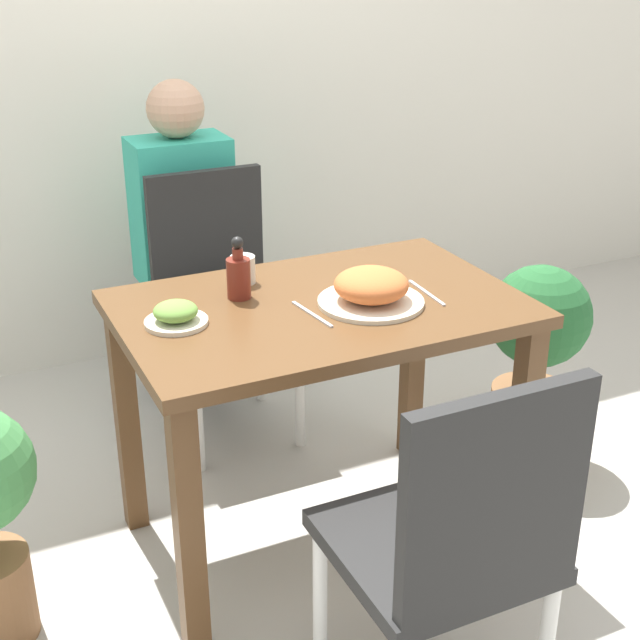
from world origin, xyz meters
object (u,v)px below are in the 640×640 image
object	(u,v)px
side_plate	(176,315)
person_figure	(184,244)
sauce_bottle	(238,275)
potted_plant_right	(536,351)
chair_far	(220,291)
food_plate	(371,289)
drink_cup	(243,270)
chair_near	(456,540)

from	to	relation	value
side_plate	person_figure	distance (m)	1.10
sauce_bottle	potted_plant_right	size ratio (longest dim) A/B	0.25
chair_far	potted_plant_right	distance (m)	1.07
sauce_bottle	potted_plant_right	world-z (taller)	sauce_bottle
food_plate	potted_plant_right	distance (m)	0.84
drink_cup	potted_plant_right	bearing A→B (deg)	-6.25
chair_near	person_figure	bearing A→B (deg)	-89.85
drink_cup	sauce_bottle	world-z (taller)	sauce_bottle
side_plate	potted_plant_right	distance (m)	1.27
side_plate	drink_cup	size ratio (longest dim) A/B	2.04
chair_far	person_figure	size ratio (longest dim) A/B	0.77
chair_near	side_plate	bearing A→B (deg)	-66.06
chair_far	food_plate	world-z (taller)	chair_far
chair_near	person_figure	world-z (taller)	person_figure
food_plate	person_figure	bearing A→B (deg)	98.26
person_figure	drink_cup	bearing A→B (deg)	-95.63
chair_far	drink_cup	xyz separation A→B (m)	(-0.10, -0.52, 0.27)
chair_far	food_plate	size ratio (longest dim) A/B	3.24
chair_far	potted_plant_right	size ratio (longest dim) A/B	1.34
food_plate	potted_plant_right	world-z (taller)	food_plate
drink_cup	sauce_bottle	distance (m)	0.11
side_plate	drink_cup	xyz separation A→B (m)	(0.25, 0.19, 0.01)
drink_cup	person_figure	distance (m)	0.87
food_plate	chair_near	bearing A→B (deg)	-103.36
chair_near	food_plate	world-z (taller)	chair_near
chair_near	food_plate	size ratio (longest dim) A/B	3.24
person_figure	food_plate	bearing A→B (deg)	-81.74
drink_cup	person_figure	xyz separation A→B (m)	(0.08, 0.84, -0.20)
chair_far	potted_plant_right	bearing A→B (deg)	-36.37
drink_cup	potted_plant_right	size ratio (longest dim) A/B	0.11
sauce_bottle	potted_plant_right	bearing A→B (deg)	-0.51
side_plate	drink_cup	world-z (taller)	drink_cup
food_plate	side_plate	xyz separation A→B (m)	(-0.49, 0.09, -0.02)
side_plate	potted_plant_right	world-z (taller)	side_plate
drink_cup	side_plate	bearing A→B (deg)	-142.26
chair_near	drink_cup	world-z (taller)	chair_near
chair_near	sauce_bottle	bearing A→B (deg)	-81.02
food_plate	drink_cup	world-z (taller)	food_plate
food_plate	person_figure	distance (m)	1.15
chair_far	side_plate	world-z (taller)	chair_far
chair_near	food_plate	xyz separation A→B (m)	(0.16, 0.67, 0.28)
chair_near	person_figure	size ratio (longest dim) A/B	0.77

